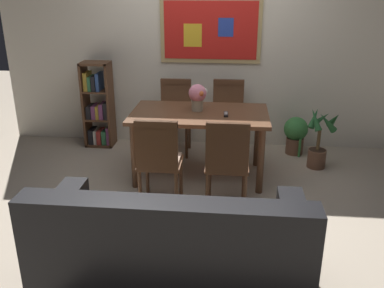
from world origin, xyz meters
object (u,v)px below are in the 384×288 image
dining_chair_near_left (159,156)px  dining_chair_far_right (228,111)px  dining_chair_near_right (227,159)px  tv_remote (226,114)px  dining_chair_far_left (175,110)px  potted_ivy (296,134)px  bookshelf (98,108)px  flower_vase (198,95)px  potted_palm (319,141)px  dining_table (200,121)px  leather_couch (172,252)px

dining_chair_near_left → dining_chair_far_right: size_ratio=1.00×
dining_chair_near_right → tv_remote: bearing=92.8°
dining_chair_far_left → potted_ivy: (1.51, 0.04, -0.27)m
dining_chair_near_right → dining_chair_far_left: bearing=114.5°
dining_chair_near_left → bookshelf: bearing=123.8°
flower_vase → tv_remote: 0.38m
bookshelf → potted_palm: bearing=-9.8°
dining_table → dining_chair_near_right: 0.83m
potted_ivy → flower_vase: bearing=-149.1°
potted_ivy → tv_remote: 1.30m
dining_chair_near_left → flower_vase: flower_vase is taller
potted_palm → potted_ivy: bearing=117.3°
bookshelf → potted_ivy: bearing=-1.4°
dining_table → dining_chair_far_right: 0.82m
flower_vase → tv_remote: (0.31, -0.15, -0.15)m
potted_ivy → tv_remote: size_ratio=3.06×
dining_chair_far_left → flower_vase: (0.34, -0.66, 0.37)m
dining_chair_far_right → potted_palm: (1.06, -0.39, -0.21)m
dining_chair_near_left → tv_remote: dining_chair_near_left is taller
dining_chair_near_right → leather_couch: 1.21m
bookshelf → flower_vase: bookshelf is taller
dining_table → dining_chair_far_right: (0.29, 0.76, -0.10)m
dining_chair_far_left → flower_vase: size_ratio=3.18×
leather_couch → flower_vase: (0.00, 1.98, 0.59)m
dining_chair_far_left → tv_remote: 1.05m
dining_chair_far_left → bookshelf: bearing=173.9°
dining_chair_near_left → dining_chair_near_right: (0.62, 0.01, 0.00)m
dining_chair_far_left → flower_vase: 0.82m
leather_couch → tv_remote: (0.31, 1.83, 0.44)m
dining_table → dining_chair_far_right: bearing=68.9°
leather_couch → bookshelf: 3.06m
dining_chair_far_right → dining_chair_far_left: (-0.66, -0.03, 0.00)m
leather_couch → potted_ivy: bearing=66.3°
bookshelf → flower_vase: 1.61m
dining_chair_near_left → dining_chair_far_right: (0.60, 1.53, 0.00)m
dining_chair_far_left → dining_chair_near_right: (0.68, -1.49, 0.00)m
dining_chair_near_right → potted_ivy: size_ratio=1.89×
dining_chair_far_right → flower_vase: (-0.32, -0.68, 0.37)m
potted_palm → tv_remote: tv_remote is taller
bookshelf → tv_remote: (1.67, -0.91, 0.25)m
dining_table → bookshelf: size_ratio=1.32×
dining_chair_far_left → potted_palm: 1.77m
dining_chair_near_left → bookshelf: 1.93m
dining_chair_far_left → leather_couch: dining_chair_far_left is taller
dining_chair_near_right → bookshelf: bookshelf is taller
leather_couch → dining_chair_far_left: bearing=97.3°
dining_chair_far_right → potted_palm: dining_chair_far_right is taller
dining_table → flower_vase: size_ratio=5.09×
tv_remote → potted_palm: bearing=22.1°
leather_couch → flower_vase: bearing=90.0°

